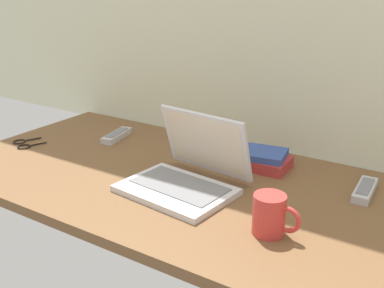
% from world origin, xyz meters
% --- Properties ---
extents(desk, '(1.60, 0.76, 0.03)m').
position_xyz_m(desk, '(0.00, 0.00, 0.01)').
color(desk, brown).
rests_on(desk, ground).
extents(laptop, '(0.33, 0.31, 0.21)m').
position_xyz_m(laptop, '(0.01, -0.04, 0.08)').
color(laptop, silver).
rests_on(laptop, desk).
extents(coffee_mug, '(0.12, 0.08, 0.10)m').
position_xyz_m(coffee_mug, '(0.32, -0.15, 0.08)').
color(coffee_mug, red).
rests_on(coffee_mug, desk).
extents(remote_control_near, '(0.05, 0.16, 0.02)m').
position_xyz_m(remote_control_near, '(0.46, 0.20, 0.04)').
color(remote_control_near, '#B7B7B7').
rests_on(remote_control_near, desk).
extents(remote_control_far, '(0.08, 0.17, 0.02)m').
position_xyz_m(remote_control_far, '(-0.45, 0.17, 0.04)').
color(remote_control_far, '#B7B7B7').
rests_on(remote_control_far, desk).
extents(eyeglasses, '(0.12, 0.13, 0.01)m').
position_xyz_m(eyeglasses, '(-0.69, -0.07, 0.03)').
color(eyeglasses, black).
rests_on(eyeglasses, desk).
extents(book_stack, '(0.18, 0.14, 0.06)m').
position_xyz_m(book_stack, '(0.13, 0.21, 0.06)').
color(book_stack, '#B23333').
rests_on(book_stack, desk).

